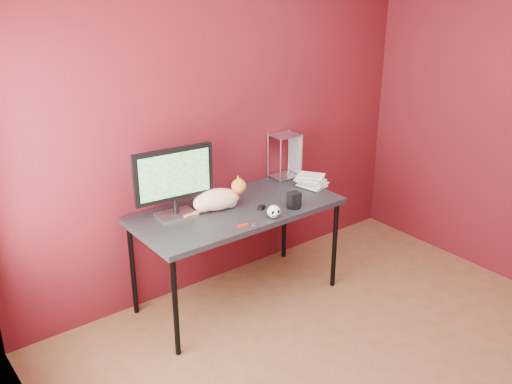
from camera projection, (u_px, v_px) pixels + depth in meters
room at (418, 161)px, 2.87m from camera, size 3.52×3.52×2.61m
desk at (237, 214)px, 4.07m from camera, size 1.50×0.70×0.75m
monitor at (174, 179)px, 3.82m from camera, size 0.56×0.21×0.49m
cat at (217, 199)px, 4.00m from camera, size 0.48×0.26×0.23m
skull_mug at (274, 212)px, 3.88m from camera, size 0.09×0.10×0.09m
speaker at (294, 201)px, 4.04m from camera, size 0.10×0.10×0.12m
book_stack at (308, 125)px, 4.19m from camera, size 0.24×0.25×1.02m
wire_rack at (285, 156)px, 4.56m from camera, size 0.22×0.18×0.36m
pocket_knife at (243, 226)px, 3.76m from camera, size 0.08×0.04×0.02m
black_gadget at (261, 208)px, 4.02m from camera, size 0.07×0.05×0.03m
washer at (254, 224)px, 3.80m from camera, size 0.05×0.05×0.00m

